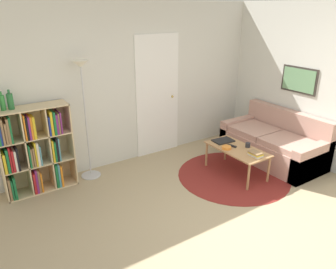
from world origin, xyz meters
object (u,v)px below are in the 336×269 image
Objects in this scene: laptop at (223,141)px; bottle_middle at (2,103)px; bookshelf at (33,150)px; coffee_table at (237,151)px; couch at (275,144)px; bowl at (227,148)px; bottle_right at (10,101)px; floor_lamp at (83,91)px; cup at (248,145)px.

bottle_middle is at bearing 162.87° from laptop.
bookshelf reaches higher than coffee_table.
couch is 1.00m from laptop.
bottle_right is at bearing 156.82° from bowl.
bowl is at bearing -32.20° from floor_lamp.
bottle_right is (-2.93, 0.92, 0.91)m from laptop.
floor_lamp reaches higher than bottle_right.
cup is 3.56m from bottle_middle.
couch is 4.96× the size of laptop.
laptop is 1.38× the size of bottle_middle.
coffee_table is 6.96× the size of bowl.
cup is 0.30× the size of bottle_middle.
bowl is 3.14m from bottle_right.
coffee_table is 3.32m from bottle_right.
bottle_right is at bearing 156.71° from coffee_table.
laptop is 1.32× the size of bottle_right.
couch is 0.81m from cup.
cup reaches higher than coffee_table.
laptop reaches higher than coffee_table.
cup is at bearing -173.24° from couch.
bottle_middle reaches higher than coffee_table.
couch reaches higher than coffee_table.
floor_lamp is 0.96m from bottle_right.
bottle_right is at bearing 162.50° from laptop.
bottle_right is at bearing 172.67° from bookshelf.
bottle_middle is at bearing 162.69° from couch.
bookshelf reaches higher than bowl.
bowl is at bearing 157.09° from cup.
bowl is (-0.17, -0.26, 0.01)m from laptop.
bottle_right reaches higher than coffee_table.
bottle_middle is at bearing 157.34° from cup.
cup is (-0.78, -0.09, 0.20)m from couch.
bottle_middle reaches higher than laptop.
bottle_middle is at bearing 157.24° from coffee_table.
bottle_right reaches higher than bottle_middle.
cup is at bearing -23.16° from bottle_right.
cup is (0.15, -0.40, 0.03)m from laptop.
bowl is at bearing -22.63° from bottle_middle.
cup is (2.13, -1.27, -0.89)m from floor_lamp.
cup reaches higher than laptop.
bottle_middle is (-3.18, 1.33, 0.88)m from cup.
bookshelf is 2.90m from laptop.
bookshelf is 0.77m from bottle_middle.
floor_lamp reaches higher than coffee_table.
floor_lamp is 23.88× the size of cup.
bookshelf is 1.08m from floor_lamp.
floor_lamp reaches higher than cup.
bookshelf is at bearing 161.93° from couch.
bookshelf is at bearing 178.16° from floor_lamp.
coffee_table is at bearing -24.23° from bookshelf.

